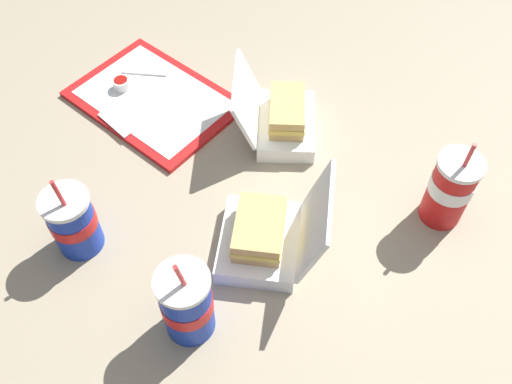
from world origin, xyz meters
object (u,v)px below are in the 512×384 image
at_px(clamshell_sandwich_back, 265,236).
at_px(ketchup_cup, 121,83).
at_px(soda_cup_right, 73,222).
at_px(food_tray, 154,100).
at_px(soda_cup_back, 450,189).
at_px(plastic_fork, 145,73).
at_px(soda_cup_corner, 187,303).
at_px(clamshell_sandwich_right, 282,118).

bearing_deg(clamshell_sandwich_back, ketchup_cup, 157.61).
bearing_deg(soda_cup_right, food_tray, 105.78).
bearing_deg(soda_cup_back, plastic_fork, 177.77).
bearing_deg(ketchup_cup, soda_cup_corner, -41.06).
relative_size(food_tray, ketchup_cup, 10.23).
bearing_deg(food_tray, soda_cup_right, -74.22).
height_order(food_tray, soda_cup_right, soda_cup_right).
bearing_deg(clamshell_sandwich_right, ketchup_cup, -168.94).
distance_m(soda_cup_back, soda_cup_corner, 0.54).
xyz_separation_m(food_tray, soda_cup_corner, (0.39, -0.42, 0.08)).
bearing_deg(ketchup_cup, food_tray, 6.10).
bearing_deg(soda_cup_right, clamshell_sandwich_right, 66.52).
distance_m(plastic_fork, clamshell_sandwich_back, 0.56).
xyz_separation_m(food_tray, plastic_fork, (-0.07, 0.06, 0.01)).
bearing_deg(soda_cup_corner, soda_cup_right, 172.98).
relative_size(clamshell_sandwich_back, soda_cup_back, 1.12).
bearing_deg(food_tray, plastic_fork, 139.47).
distance_m(clamshell_sandwich_right, soda_cup_corner, 0.50).
relative_size(food_tray, soda_cup_corner, 1.81).
relative_size(food_tray, clamshell_sandwich_right, 1.66).
bearing_deg(ketchup_cup, plastic_fork, 75.96).
height_order(clamshell_sandwich_right, soda_cup_back, soda_cup_back).
distance_m(food_tray, plastic_fork, 0.09).
relative_size(ketchup_cup, plastic_fork, 0.36).
xyz_separation_m(ketchup_cup, clamshell_sandwich_right, (0.39, 0.08, 0.02)).
bearing_deg(clamshell_sandwich_back, soda_cup_right, -152.06).
relative_size(food_tray, clamshell_sandwich_back, 1.62).
relative_size(ketchup_cup, clamshell_sandwich_back, 0.16).
height_order(clamshell_sandwich_right, soda_cup_corner, soda_cup_corner).
distance_m(plastic_fork, soda_cup_back, 0.76).
bearing_deg(food_tray, ketchup_cup, -173.90).
bearing_deg(food_tray, soda_cup_back, 2.33).
bearing_deg(soda_cup_right, soda_cup_back, 35.45).
height_order(clamshell_sandwich_back, clamshell_sandwich_right, clamshell_sandwich_back).
distance_m(ketchup_cup, soda_cup_back, 0.78).
xyz_separation_m(food_tray, ketchup_cup, (-0.08, -0.01, 0.02)).
bearing_deg(plastic_fork, ketchup_cup, -127.92).
bearing_deg(soda_cup_back, clamshell_sandwich_back, -137.16).
bearing_deg(clamshell_sandwich_back, soda_cup_corner, -100.29).
distance_m(ketchup_cup, plastic_fork, 0.07).
xyz_separation_m(ketchup_cup, soda_cup_back, (0.77, 0.04, 0.06)).
relative_size(clamshell_sandwich_back, clamshell_sandwich_right, 1.02).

